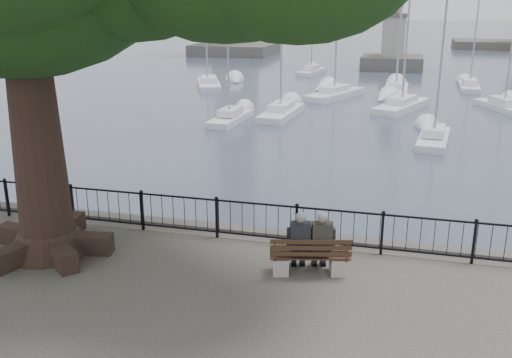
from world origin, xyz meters
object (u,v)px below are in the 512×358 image
(bench, at_px, (310,261))
(person_right, at_px, (321,244))
(lion_monument, at_px, (393,47))
(person_left, at_px, (300,244))

(bench, height_order, person_right, person_right)
(person_right, height_order, lion_monument, lion_monument)
(person_right, distance_m, lion_monument, 48.70)
(bench, bearing_deg, person_right, 36.05)
(person_left, relative_size, lion_monument, 0.16)
(bench, xyz_separation_m, lion_monument, (0.45, 48.85, 0.90))
(bench, height_order, person_left, person_left)
(person_left, bearing_deg, lion_monument, 89.20)
(bench, xyz_separation_m, person_left, (-0.24, 0.04, 0.34))
(person_left, height_order, lion_monument, lion_monument)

